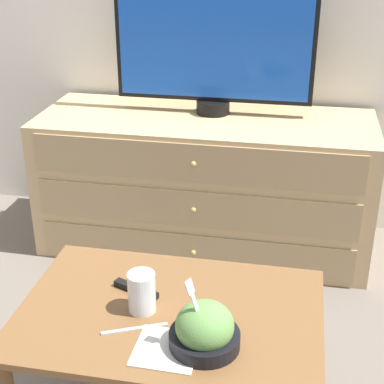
# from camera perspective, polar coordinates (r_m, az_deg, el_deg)

# --- Properties ---
(ground_plane) EXTENTS (12.00, 12.00, 0.00)m
(ground_plane) POSITION_cam_1_polar(r_m,az_deg,el_deg) (3.19, -0.21, -1.86)
(ground_plane) COLOR #70665B
(dresser) EXTENTS (1.51, 0.58, 0.64)m
(dresser) POSITION_cam_1_polar(r_m,az_deg,el_deg) (2.76, 1.23, 0.89)
(dresser) COLOR tan
(dresser) RESTS_ON ground_plane
(tv) EXTENTS (0.88, 0.15, 0.62)m
(tv) POSITION_cam_1_polar(r_m,az_deg,el_deg) (2.64, 2.16, 14.36)
(tv) COLOR black
(tv) RESTS_ON dresser
(coffee_table) EXTENTS (0.82, 0.55, 0.49)m
(coffee_table) POSITION_cam_1_polar(r_m,az_deg,el_deg) (1.67, -2.13, -13.65)
(coffee_table) COLOR brown
(coffee_table) RESTS_ON ground_plane
(takeout_bowl) EXTENTS (0.18, 0.18, 0.19)m
(takeout_bowl) POSITION_cam_1_polar(r_m,az_deg,el_deg) (1.48, 1.23, -13.25)
(takeout_bowl) COLOR black
(takeout_bowl) RESTS_ON coffee_table
(drink_cup) EXTENTS (0.07, 0.07, 0.11)m
(drink_cup) POSITION_cam_1_polar(r_m,az_deg,el_deg) (1.60, -4.89, -9.87)
(drink_cup) COLOR #9E6638
(drink_cup) RESTS_ON coffee_table
(napkin) EXTENTS (0.16, 0.16, 0.00)m
(napkin) POSITION_cam_1_polar(r_m,az_deg,el_deg) (1.49, -2.50, -14.96)
(napkin) COLOR silver
(napkin) RESTS_ON coffee_table
(knife) EXTENTS (0.16, 0.08, 0.01)m
(knife) POSITION_cam_1_polar(r_m,az_deg,el_deg) (1.56, -5.60, -13.07)
(knife) COLOR silver
(knife) RESTS_ON coffee_table
(remote_control) EXTENTS (0.14, 0.08, 0.02)m
(remote_control) POSITION_cam_1_polar(r_m,az_deg,el_deg) (1.69, -5.45, -9.38)
(remote_control) COLOR black
(remote_control) RESTS_ON coffee_table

